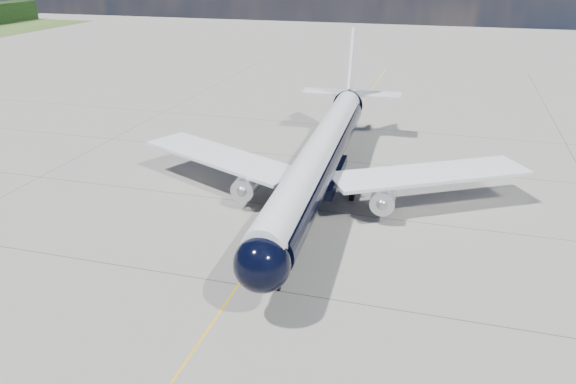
# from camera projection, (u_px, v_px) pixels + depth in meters

# --- Properties ---
(ground) EXTENTS (320.00, 320.00, 0.00)m
(ground) POSITION_uv_depth(u_px,v_px,m) (304.00, 189.00, 61.03)
(ground) COLOR gray
(ground) RESTS_ON ground
(taxiway_centerline) EXTENTS (0.16, 160.00, 0.01)m
(taxiway_centerline) POSITION_uv_depth(u_px,v_px,m) (291.00, 207.00, 56.61)
(taxiway_centerline) COLOR #FBB60D
(taxiway_centerline) RESTS_ON ground
(main_airliner) EXTENTS (41.99, 51.13, 14.77)m
(main_airliner) POSITION_uv_depth(u_px,v_px,m) (322.00, 155.00, 57.49)
(main_airliner) COLOR black
(main_airliner) RESTS_ON ground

